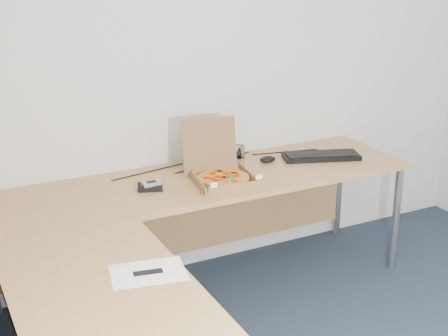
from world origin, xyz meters
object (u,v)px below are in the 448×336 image
drinking_glass (239,156)px  wallet (150,187)px  pizza_box (222,175)px  keyboard (321,156)px  desk (185,219)px

drinking_glass → wallet: bearing=-168.3°
pizza_box → wallet: (-0.41, 0.07, -0.03)m
drinking_glass → keyboard: drinking_glass is taller
desk → keyboard: keyboard is taller
wallet → keyboard: bearing=20.5°
pizza_box → wallet: bearing=-179.8°
pizza_box → drinking_glass: pizza_box is taller
pizza_box → keyboard: pizza_box is taller
pizza_box → drinking_glass: (0.22, 0.20, 0.02)m
desk → pizza_box: size_ratio=6.61×
desk → wallet: (-0.03, 0.41, 0.04)m
desk → drinking_glass: (0.59, 0.54, 0.09)m
keyboard → pizza_box: bearing=-154.2°
desk → pizza_box: (0.38, 0.34, 0.07)m
pizza_box → keyboard: 0.75m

